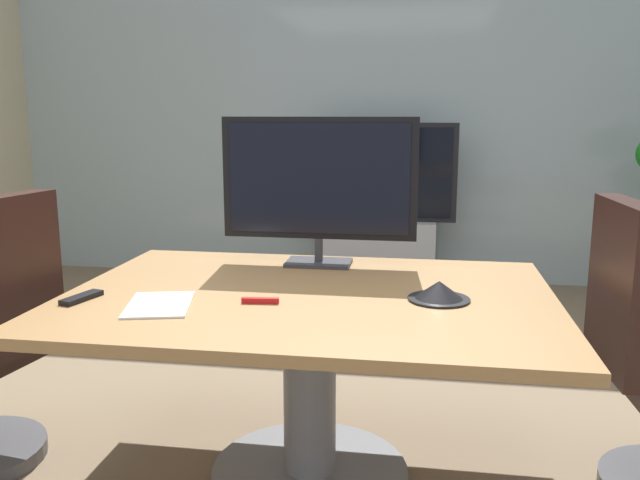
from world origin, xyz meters
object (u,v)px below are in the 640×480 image
conference_table (310,340)px  wall_display_unit (378,234)px  tv_monitor (319,182)px  remote_control (82,298)px  conference_phone (439,292)px

conference_table → wall_display_unit: wall_display_unit is taller
conference_table → tv_monitor: size_ratio=2.12×
wall_display_unit → remote_control: 3.17m
tv_monitor → conference_phone: size_ratio=3.82×
remote_control → tv_monitor: bearing=57.2°
wall_display_unit → conference_table: bearing=-91.2°
tv_monitor → remote_control: 1.07m
tv_monitor → wall_display_unit: 2.45m
conference_phone → remote_control: (-1.25, -0.20, -0.02)m
conference_phone → remote_control: bearing=-171.1°
tv_monitor → conference_phone: bearing=-43.8°
wall_display_unit → conference_phone: 2.89m
tv_monitor → wall_display_unit: tv_monitor is taller
wall_display_unit → remote_control: bearing=-105.4°
conference_phone → conference_table: bearing=177.1°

